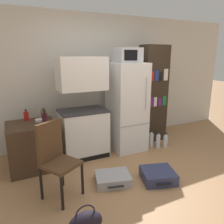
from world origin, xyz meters
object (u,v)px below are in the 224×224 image
at_px(kitchen_hutch, 83,113).
at_px(microwave, 128,55).
at_px(suitcase_small_flat, 113,178).
at_px(handbag, 86,223).
at_px(bowl, 40,120).
at_px(chair, 55,154).
at_px(bottle_olive_oil, 44,117).
at_px(bottle_amber_beer, 43,114).
at_px(bottle_ketchup_red, 26,116).
at_px(refrigerator, 127,107).
at_px(water_bottle_front, 165,141).
at_px(water_bottle_back, 158,141).
at_px(water_bottle_middle, 151,140).
at_px(suitcase_large_flat, 158,175).
at_px(side_table, 33,146).
at_px(bottle_wine_dark, 45,120).
at_px(bookshelf, 153,94).

relative_size(kitchen_hutch, microwave, 3.95).
relative_size(microwave, suitcase_small_flat, 0.78).
bearing_deg(handbag, bowl, 94.80).
xyz_separation_m(chair, suitcase_small_flat, (0.77, -0.08, -0.51)).
height_order(bottle_olive_oil, bottle_amber_beer, bottle_olive_oil).
relative_size(microwave, bottle_ketchup_red, 2.46).
distance_m(refrigerator, water_bottle_front, 1.06).
distance_m(bottle_ketchup_red, chair, 1.19).
xyz_separation_m(water_bottle_front, water_bottle_back, (-0.16, 0.03, 0.01)).
bearing_deg(chair, bottle_ketchup_red, 69.51).
distance_m(refrigerator, water_bottle_middle, 0.85).
xyz_separation_m(bottle_olive_oil, suitcase_large_flat, (1.37, -1.15, -0.76)).
xyz_separation_m(handbag, water_bottle_front, (2.17, 1.40, -0.00)).
bearing_deg(handbag, bottle_amber_beer, 91.59).
bearing_deg(side_table, water_bottle_back, -6.61).
xyz_separation_m(bottle_ketchup_red, bottle_wine_dark, (0.22, -0.53, 0.04)).
relative_size(bottle_olive_oil, water_bottle_front, 0.86).
bearing_deg(water_bottle_back, handbag, -144.65).
relative_size(suitcase_large_flat, water_bottle_front, 1.96).
bearing_deg(refrigerator, microwave, -106.10).
height_order(suitcase_large_flat, water_bottle_front, water_bottle_front).
distance_m(bottle_ketchup_red, suitcase_large_flat, 2.29).
height_order(bottle_ketchup_red, chair, chair).
height_order(bottle_ketchup_red, suitcase_large_flat, bottle_ketchup_red).
height_order(microwave, suitcase_large_flat, microwave).
distance_m(handbag, water_bottle_middle, 2.44).
xyz_separation_m(bottle_ketchup_red, suitcase_large_flat, (1.61, -1.46, -0.73)).
height_order(bookshelf, handbag, bookshelf).
height_order(bottle_ketchup_red, bottle_wine_dark, bottle_wine_dark).
xyz_separation_m(bottle_amber_beer, suitcase_large_flat, (1.33, -1.50, -0.73)).
bearing_deg(bottle_wine_dark, bottle_olive_oil, 83.75).
height_order(kitchen_hutch, suitcase_large_flat, kitchen_hutch).
bearing_deg(side_table, microwave, 0.53).
distance_m(bottle_amber_beer, bowl, 0.22).
height_order(bottle_wine_dark, handbag, bottle_wine_dark).
height_order(side_table, bowl, bowl).
distance_m(microwave, chair, 2.18).
distance_m(side_table, suitcase_large_flat, 2.02).
height_order(refrigerator, water_bottle_middle, refrigerator).
bearing_deg(bottle_amber_beer, bowl, -115.72).
height_order(kitchen_hutch, water_bottle_back, kitchen_hutch).
distance_m(kitchen_hutch, bottle_wine_dark, 0.79).
relative_size(bowl, water_bottle_middle, 0.40).
xyz_separation_m(kitchen_hutch, water_bottle_front, (1.58, -0.36, -0.68)).
xyz_separation_m(microwave, bottle_olive_oil, (-1.54, -0.09, -0.94)).
xyz_separation_m(kitchen_hutch, bottle_ketchup_red, (-0.92, 0.17, 0.01)).
distance_m(refrigerator, handbag, 2.35).
relative_size(refrigerator, handbag, 4.58).
xyz_separation_m(kitchen_hutch, microwave, (0.86, -0.05, 0.98)).
bearing_deg(bowl, bottle_olive_oil, -69.68).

